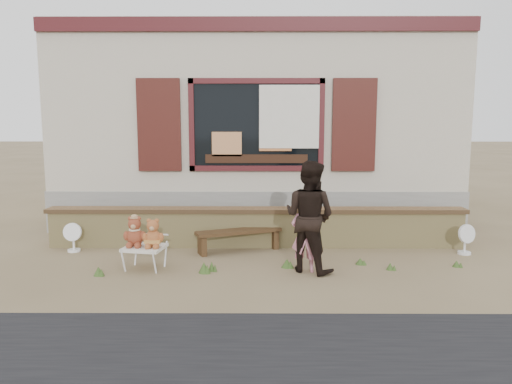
{
  "coord_description": "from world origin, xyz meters",
  "views": [
    {
      "loc": [
        0.05,
        -7.33,
        2.18
      ],
      "look_at": [
        0.0,
        0.6,
        1.0
      ],
      "focal_mm": 35.0,
      "sensor_mm": 36.0,
      "label": 1
    }
  ],
  "objects_px": {
    "bench": "(239,236)",
    "child": "(305,235)",
    "teddy_bear_left": "(135,231)",
    "teddy_bear_right": "(153,232)",
    "adult": "(309,216)",
    "folding_chair": "(145,248)"
  },
  "relations": [
    {
      "from": "bench",
      "to": "child",
      "type": "relative_size",
      "value": 1.35
    },
    {
      "from": "child",
      "to": "adult",
      "type": "relative_size",
      "value": 0.67
    },
    {
      "from": "teddy_bear_right",
      "to": "child",
      "type": "bearing_deg",
      "value": 8.55
    },
    {
      "from": "teddy_bear_left",
      "to": "folding_chair",
      "type": "bearing_deg",
      "value": 0.0
    },
    {
      "from": "bench",
      "to": "teddy_bear_left",
      "type": "relative_size",
      "value": 3.21
    },
    {
      "from": "folding_chair",
      "to": "teddy_bear_left",
      "type": "relative_size",
      "value": 1.42
    },
    {
      "from": "teddy_bear_right",
      "to": "folding_chair",
      "type": "bearing_deg",
      "value": 180.0
    },
    {
      "from": "folding_chair",
      "to": "teddy_bear_left",
      "type": "bearing_deg",
      "value": -180.0
    },
    {
      "from": "bench",
      "to": "adult",
      "type": "distance_m",
      "value": 1.57
    },
    {
      "from": "folding_chair",
      "to": "child",
      "type": "relative_size",
      "value": 0.59
    },
    {
      "from": "adult",
      "to": "bench",
      "type": "bearing_deg",
      "value": -10.15
    },
    {
      "from": "bench",
      "to": "folding_chair",
      "type": "xyz_separation_m",
      "value": [
        -1.33,
        -0.99,
        0.04
      ]
    },
    {
      "from": "folding_chair",
      "to": "child",
      "type": "height_order",
      "value": "child"
    },
    {
      "from": "folding_chair",
      "to": "teddy_bear_right",
      "type": "bearing_deg",
      "value": -0.0
    },
    {
      "from": "folding_chair",
      "to": "teddy_bear_right",
      "type": "height_order",
      "value": "teddy_bear_right"
    },
    {
      "from": "child",
      "to": "adult",
      "type": "height_order",
      "value": "adult"
    },
    {
      "from": "teddy_bear_left",
      "to": "adult",
      "type": "xyz_separation_m",
      "value": [
        2.51,
        -0.09,
        0.23
      ]
    },
    {
      "from": "bench",
      "to": "child",
      "type": "height_order",
      "value": "child"
    },
    {
      "from": "adult",
      "to": "teddy_bear_left",
      "type": "bearing_deg",
      "value": 32.92
    },
    {
      "from": "teddy_bear_left",
      "to": "adult",
      "type": "relative_size",
      "value": 0.28
    },
    {
      "from": "bench",
      "to": "adult",
      "type": "xyz_separation_m",
      "value": [
        1.05,
        -1.05,
        0.53
      ]
    },
    {
      "from": "teddy_bear_left",
      "to": "teddy_bear_right",
      "type": "relative_size",
      "value": 1.05
    }
  ]
}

